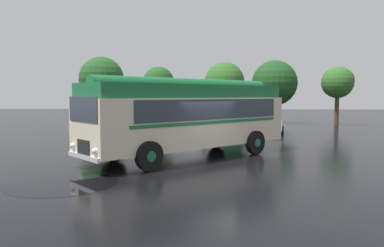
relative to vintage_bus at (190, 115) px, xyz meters
name	(u,v)px	position (x,y,z in m)	size (l,w,h in m)	color
ground_plane	(207,161)	(0.77, -0.85, -1.89)	(120.00, 120.00, 0.00)	black
vintage_bus	(190,115)	(0.00, 0.00, 0.00)	(8.96, 8.75, 3.49)	beige
car_near_left	(154,121)	(-3.34, 11.34, -1.05)	(2.22, 4.33, 1.66)	maroon
car_mid_left	(194,121)	(-0.35, 11.64, -1.05)	(2.20, 4.32, 1.66)	silver
car_mid_right	(230,121)	(2.40, 11.89, -1.05)	(2.32, 4.37, 1.66)	#144C28
car_far_right	(269,121)	(5.22, 11.23, -1.05)	(2.42, 4.41, 1.66)	silver
tree_far_left	(102,79)	(-9.79, 19.98, 2.50)	(4.35, 4.35, 6.54)	#4C3823
tree_left_of_centre	(159,82)	(-3.98, 18.87, 2.09)	(2.94, 2.94, 5.46)	#4C3823
tree_centre	(224,82)	(2.19, 19.94, 2.14)	(3.83, 3.83, 5.97)	#4C3823
tree_right_of_centre	(274,82)	(6.98, 19.83, 2.11)	(4.32, 4.32, 6.10)	#4C3823
tree_far_right	(339,82)	(12.56, 18.35, 2.07)	(2.89, 2.88, 5.39)	#4C3823
puddle_patch	(62,183)	(-3.73, -5.13, -1.89)	(3.42, 3.42, 0.01)	black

